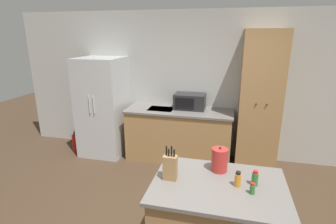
# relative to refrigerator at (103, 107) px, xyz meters

# --- Properties ---
(wall_back) EXTENTS (7.20, 0.06, 2.60)m
(wall_back) POSITION_rel_refrigerator_xyz_m (1.82, 0.40, 0.40)
(wall_back) COLOR #B2B2AD
(wall_back) RESTS_ON ground_plane
(refrigerator) EXTENTS (0.78, 0.77, 1.80)m
(refrigerator) POSITION_rel_refrigerator_xyz_m (0.00, 0.00, 0.00)
(refrigerator) COLOR #B7BABC
(refrigerator) RESTS_ON ground_plane
(back_counter) EXTENTS (1.87, 0.67, 0.92)m
(back_counter) POSITION_rel_refrigerator_xyz_m (1.43, 0.06, -0.44)
(back_counter) COLOR #9E7547
(back_counter) RESTS_ON ground_plane
(pantry_cabinet) EXTENTS (0.64, 0.62, 2.27)m
(pantry_cabinet) POSITION_rel_refrigerator_xyz_m (2.75, 0.08, 0.24)
(pantry_cabinet) COLOR #9E7547
(pantry_cabinet) RESTS_ON ground_plane
(microwave) EXTENTS (0.54, 0.35, 0.27)m
(microwave) POSITION_rel_refrigerator_xyz_m (1.60, 0.18, 0.16)
(microwave) COLOR #232326
(microwave) RESTS_ON back_counter
(knife_block) EXTENTS (0.13, 0.08, 0.34)m
(knife_block) POSITION_rel_refrigerator_xyz_m (1.79, -2.13, 0.11)
(knife_block) COLOR #9E7547
(knife_block) RESTS_ON kitchen_island
(spice_bottle_tall_dark) EXTENTS (0.05, 0.05, 0.10)m
(spice_bottle_tall_dark) POSITION_rel_refrigerator_xyz_m (2.52, -2.20, 0.04)
(spice_bottle_tall_dark) COLOR #337033
(spice_bottle_tall_dark) RESTS_ON kitchen_island
(spice_bottle_short_red) EXTENTS (0.06, 0.06, 0.14)m
(spice_bottle_short_red) POSITION_rel_refrigerator_xyz_m (2.55, -2.05, 0.06)
(spice_bottle_short_red) COLOR #337033
(spice_bottle_short_red) RESTS_ON kitchen_island
(spice_bottle_amber_oil) EXTENTS (0.06, 0.06, 0.14)m
(spice_bottle_amber_oil) POSITION_rel_refrigerator_xyz_m (2.40, -2.11, 0.06)
(spice_bottle_amber_oil) COLOR orange
(spice_bottle_amber_oil) RESTS_ON kitchen_island
(kettle) EXTENTS (0.16, 0.16, 0.26)m
(kettle) POSITION_rel_refrigerator_xyz_m (2.23, -1.87, 0.11)
(kettle) COLOR #B72D28
(kettle) RESTS_ON kitchen_island
(fire_extinguisher) EXTENTS (0.13, 0.13, 0.39)m
(fire_extinguisher) POSITION_rel_refrigerator_xyz_m (-0.56, -0.12, -0.73)
(fire_extinguisher) COLOR red
(fire_extinguisher) RESTS_ON ground_plane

